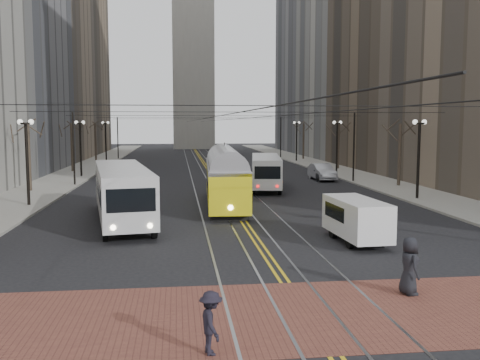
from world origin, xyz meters
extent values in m
plane|color=black|center=(0.00, 0.00, 0.00)|extent=(260.00, 260.00, 0.00)
cube|color=gray|center=(-15.00, 45.00, 0.07)|extent=(5.00, 140.00, 0.15)
cube|color=gray|center=(15.00, 45.00, 0.07)|extent=(5.00, 140.00, 0.15)
cube|color=brown|center=(0.00, -4.00, 0.01)|extent=(25.00, 6.00, 0.01)
cube|color=gray|center=(0.00, 45.00, 0.00)|extent=(4.80, 130.00, 0.02)
cube|color=gold|center=(0.00, 45.00, 0.01)|extent=(0.42, 130.00, 0.01)
cube|color=brown|center=(-25.50, 86.00, 20.00)|extent=(16.00, 20.00, 40.00)
cube|color=brown|center=(25.50, 46.00, 17.00)|extent=(16.00, 20.00, 34.00)
cube|color=slate|center=(25.50, 86.00, 20.00)|extent=(16.00, 20.00, 40.00)
cube|color=#B2AFA5|center=(0.00, 102.00, 28.00)|extent=(9.00, 9.00, 56.00)
cylinder|color=black|center=(-13.70, 18.00, 2.80)|extent=(0.20, 0.20, 5.60)
cylinder|color=black|center=(-13.70, 38.00, 2.80)|extent=(0.20, 0.20, 5.60)
cylinder|color=black|center=(-13.70, 58.00, 2.80)|extent=(0.20, 0.20, 5.60)
cylinder|color=black|center=(13.70, 18.00, 2.80)|extent=(0.20, 0.20, 5.60)
cylinder|color=black|center=(13.70, 38.00, 2.80)|extent=(0.20, 0.20, 5.60)
cylinder|color=black|center=(13.70, 58.00, 2.80)|extent=(0.20, 0.20, 5.60)
cylinder|color=#382D23|center=(-15.70, 26.00, 2.80)|extent=(0.28, 0.28, 5.60)
cylinder|color=#382D23|center=(-15.70, 44.00, 2.80)|extent=(0.28, 0.28, 5.60)
cylinder|color=#382D23|center=(-15.70, 62.00, 2.80)|extent=(0.28, 0.28, 5.60)
cylinder|color=#382D23|center=(15.70, 26.00, 2.80)|extent=(0.28, 0.28, 5.60)
cylinder|color=#382D23|center=(15.70, 44.00, 2.80)|extent=(0.28, 0.28, 5.60)
cylinder|color=#382D23|center=(15.70, 62.00, 2.80)|extent=(0.28, 0.28, 5.60)
cylinder|color=black|center=(-1.50, 45.00, 6.00)|extent=(0.03, 120.00, 0.03)
cylinder|color=black|center=(1.50, 45.00, 6.00)|extent=(0.03, 120.00, 0.03)
cylinder|color=black|center=(-12.90, 30.00, 3.30)|extent=(0.16, 0.16, 6.60)
cylinder|color=black|center=(-12.90, 66.00, 3.30)|extent=(0.16, 0.16, 6.60)
cylinder|color=black|center=(12.90, 30.00, 3.30)|extent=(0.16, 0.16, 6.60)
cylinder|color=black|center=(12.90, 66.00, 3.30)|extent=(0.16, 0.16, 6.60)
cube|color=#BCBCBC|center=(-6.89, 11.82, 1.57)|extent=(4.64, 12.81, 3.14)
cube|color=yellow|center=(-0.50, 17.06, 1.55)|extent=(3.05, 13.25, 3.10)
cube|color=silver|center=(3.85, 26.36, 1.39)|extent=(3.79, 10.88, 2.78)
cube|color=white|center=(4.61, 5.00, 1.03)|extent=(2.06, 4.73, 2.05)
imported|color=#393C40|center=(10.50, 32.45, 0.77)|extent=(1.93, 4.57, 1.54)
imported|color=#B2B3BA|center=(10.50, 32.37, 0.81)|extent=(1.84, 4.98, 1.63)
imported|color=black|center=(3.77, -2.67, 0.96)|extent=(0.65, 0.96, 1.90)
imported|color=black|center=(-2.97, -6.50, 0.79)|extent=(0.76, 1.10, 1.57)
camera|label=1|loc=(-3.74, -18.99, 5.60)|focal=40.00mm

